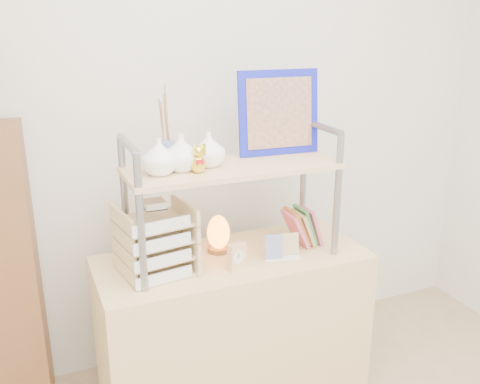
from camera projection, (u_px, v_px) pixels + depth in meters
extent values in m
cube|color=silver|center=(194.00, 115.00, 2.63)|extent=(3.40, 0.02, 2.60)
cube|color=tan|center=(233.00, 330.00, 2.49)|extent=(1.20, 0.50, 0.75)
cylinder|color=gray|center=(141.00, 225.00, 1.99)|extent=(0.03, 0.03, 0.55)
cylinder|color=gray|center=(125.00, 200.00, 2.25)|extent=(0.03, 0.03, 0.55)
cylinder|color=gray|center=(128.00, 144.00, 2.04)|extent=(0.03, 0.30, 0.03)
cylinder|color=gray|center=(337.00, 196.00, 2.31)|extent=(0.03, 0.03, 0.55)
cylinder|color=gray|center=(303.00, 178.00, 2.57)|extent=(0.03, 0.03, 0.55)
cylinder|color=gray|center=(322.00, 127.00, 2.35)|extent=(0.03, 0.30, 0.03)
cube|color=tan|center=(232.00, 167.00, 2.24)|extent=(0.90, 0.34, 0.02)
imported|color=white|center=(159.00, 157.00, 2.08)|extent=(0.14, 0.14, 0.15)
imported|color=white|center=(181.00, 152.00, 2.13)|extent=(0.14, 0.14, 0.15)
imported|color=white|center=(209.00, 149.00, 2.19)|extent=(0.14, 0.14, 0.14)
cylinder|color=#2542A1|center=(167.00, 152.00, 2.23)|extent=(0.07, 0.07, 0.10)
cube|color=#1218AE|center=(279.00, 113.00, 2.36)|extent=(0.38, 0.08, 0.37)
cube|color=brown|center=(280.00, 113.00, 2.35)|extent=(0.31, 0.06, 0.30)
cube|color=#CD5976|center=(312.00, 226.00, 2.49)|extent=(0.07, 0.12, 0.17)
cube|color=#478E4D|center=(305.00, 225.00, 2.50)|extent=(0.07, 0.12, 0.17)
cube|color=tan|center=(303.00, 227.00, 2.47)|extent=(0.08, 0.13, 0.16)
cube|color=#C66D2E|center=(297.00, 226.00, 2.48)|extent=(0.08, 0.14, 0.16)
cube|color=#CD5976|center=(295.00, 229.00, 2.46)|extent=(0.09, 0.14, 0.16)
cube|color=tan|center=(157.00, 270.00, 2.23)|extent=(0.30, 0.28, 0.01)
cube|color=white|center=(164.00, 277.00, 2.11)|extent=(0.24, 0.05, 0.05)
cube|color=tan|center=(156.00, 254.00, 2.21)|extent=(0.30, 0.28, 0.01)
cube|color=white|center=(163.00, 261.00, 2.09)|extent=(0.24, 0.05, 0.05)
cube|color=tan|center=(155.00, 238.00, 2.18)|extent=(0.30, 0.28, 0.01)
cube|color=white|center=(163.00, 244.00, 2.07)|extent=(0.24, 0.05, 0.05)
cube|color=tan|center=(154.00, 222.00, 2.16)|extent=(0.30, 0.28, 0.01)
cube|color=white|center=(162.00, 226.00, 2.05)|extent=(0.24, 0.05, 0.05)
cube|color=beige|center=(154.00, 204.00, 2.12)|extent=(0.08, 0.08, 0.03)
cylinder|color=brown|center=(218.00, 249.00, 2.42)|extent=(0.10, 0.10, 0.02)
ellipsoid|color=orange|center=(218.00, 232.00, 2.39)|extent=(0.11, 0.11, 0.15)
cube|color=tan|center=(237.00, 256.00, 2.24)|extent=(0.09, 0.06, 0.11)
cylinder|color=white|center=(238.00, 257.00, 2.22)|extent=(0.06, 0.02, 0.06)
cube|color=white|center=(282.00, 258.00, 2.35)|extent=(0.17, 0.08, 0.01)
cube|color=#203B94|center=(274.00, 246.00, 2.32)|extent=(0.08, 0.04, 0.11)
cube|color=tan|center=(290.00, 244.00, 2.36)|extent=(0.08, 0.04, 0.10)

